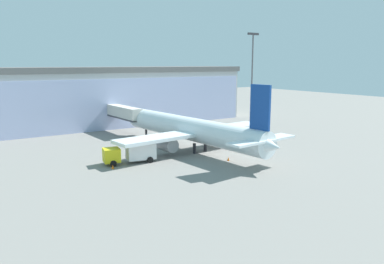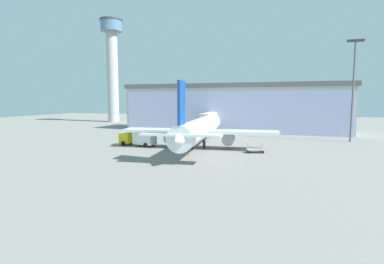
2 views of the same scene
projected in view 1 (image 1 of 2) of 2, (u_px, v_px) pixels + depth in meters
ground at (212, 154)px, 58.59m from camera, size 240.00×240.00×0.00m
terminal_building at (118, 96)px, 86.50m from camera, size 61.67×15.69×13.13m
jet_bridge at (121, 113)px, 75.61m from camera, size 2.68×14.05×5.49m
apron_light_mast at (252, 71)px, 87.57m from camera, size 3.20×0.40×20.85m
airplane at (192, 130)px, 60.36m from camera, size 28.03×36.18×11.26m
catering_truck at (132, 153)px, 52.98m from camera, size 7.59×3.63×2.65m
baggage_cart at (250, 143)px, 64.26m from camera, size 3.12×2.27×1.50m
safety_cone_nose at (228, 159)px, 54.32m from camera, size 0.36×0.36×0.55m
safety_cone_wingtip at (113, 167)px, 50.15m from camera, size 0.36×0.36×0.55m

